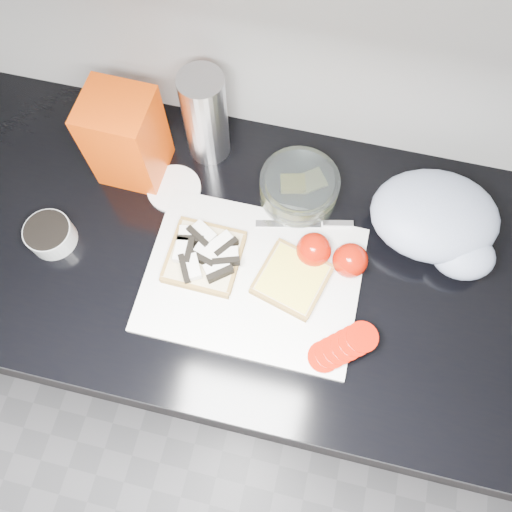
{
  "coord_description": "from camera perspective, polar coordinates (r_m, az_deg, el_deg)",
  "views": [
    {
      "loc": [
        0.11,
        0.84,
        1.8
      ],
      "look_at": [
        0.04,
        1.17,
        0.95
      ],
      "focal_mm": 35.0,
      "sensor_mm": 36.0,
      "label": 1
    }
  ],
  "objects": [
    {
      "name": "bread_left",
      "position": [
        0.94,
        -5.9,
        0.11
      ],
      "size": [
        0.14,
        0.14,
        0.04
      ],
      "rotation": [
        0.0,
        0.0,
        -0.02
      ],
      "color": "beige",
      "rests_on": "cutting_board"
    },
    {
      "name": "whole_tomatoes",
      "position": [
        0.94,
        8.66,
        0.1
      ],
      "size": [
        0.14,
        0.07,
        0.07
      ],
      "rotation": [
        0.0,
        0.0,
        0.24
      ],
      "color": "#AB1203",
      "rests_on": "countertop"
    },
    {
      "name": "grocery_bag",
      "position": [
        1.0,
        20.13,
        3.75
      ],
      "size": [
        0.26,
        0.22,
        0.11
      ],
      "rotation": [
        0.0,
        0.0,
        0.1
      ],
      "color": "#A8B2CE",
      "rests_on": "countertop"
    },
    {
      "name": "knife",
      "position": [
        0.99,
        6.96,
        3.67
      ],
      "size": [
        0.19,
        0.05,
        0.01
      ],
      "rotation": [
        0.0,
        0.0,
        0.22
      ],
      "color": "silver",
      "rests_on": "cutting_board"
    },
    {
      "name": "cutting_board",
      "position": [
        0.94,
        -0.42,
        -2.65
      ],
      "size": [
        0.4,
        0.3,
        0.01
      ],
      "primitive_type": "cube",
      "color": "silver",
      "rests_on": "countertop"
    },
    {
      "name": "countertop",
      "position": [
        0.99,
        -1.63,
        0.38
      ],
      "size": [
        3.5,
        0.64,
        0.04
      ],
      "primitive_type": "cube",
      "color": "black",
      "rests_on": "base_cabinet"
    },
    {
      "name": "seed_tub",
      "position": [
        1.04,
        -22.49,
        2.32
      ],
      "size": [
        0.09,
        0.09,
        0.05
      ],
      "color": "#A7ACAC",
      "rests_on": "countertop"
    },
    {
      "name": "bread_right",
      "position": [
        0.93,
        4.14,
        -2.66
      ],
      "size": [
        0.15,
        0.15,
        0.02
      ],
      "rotation": [
        0.0,
        0.0,
        -0.27
      ],
      "color": "beige",
      "rests_on": "cutting_board"
    },
    {
      "name": "glass_bowl",
      "position": [
        1.0,
        4.91,
        7.7
      ],
      "size": [
        0.16,
        0.16,
        0.07
      ],
      "rotation": [
        0.0,
        0.0,
        0.25
      ],
      "color": "silver",
      "rests_on": "countertop"
    },
    {
      "name": "tomato_slices",
      "position": [
        0.9,
        9.88,
        -10.21
      ],
      "size": [
        0.13,
        0.11,
        0.03
      ],
      "rotation": [
        0.0,
        0.0,
        0.2
      ],
      "color": "#AB1203",
      "rests_on": "cutting_board"
    },
    {
      "name": "tub_lid",
      "position": [
        1.04,
        -9.35,
        7.61
      ],
      "size": [
        0.12,
        0.12,
        0.01
      ],
      "primitive_type": "cylinder",
      "rotation": [
        0.0,
        0.0,
        0.08
      ],
      "color": "white",
      "rests_on": "countertop"
    },
    {
      "name": "bread_bag",
      "position": [
        1.01,
        -14.62,
        12.9
      ],
      "size": [
        0.13,
        0.12,
        0.2
      ],
      "primitive_type": "cube",
      "rotation": [
        0.0,
        0.0,
        -0.02
      ],
      "color": "red",
      "rests_on": "countertop"
    },
    {
      "name": "base_cabinet",
      "position": [
        1.42,
        -1.15,
        -6.59
      ],
      "size": [
        3.5,
        0.6,
        0.86
      ],
      "primitive_type": "cube",
      "color": "black",
      "rests_on": "ground"
    },
    {
      "name": "steel_canister",
      "position": [
        1.01,
        -5.8,
        15.5
      ],
      "size": [
        0.09,
        0.09,
        0.21
      ],
      "primitive_type": "cylinder",
      "color": "silver",
      "rests_on": "countertop"
    }
  ]
}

